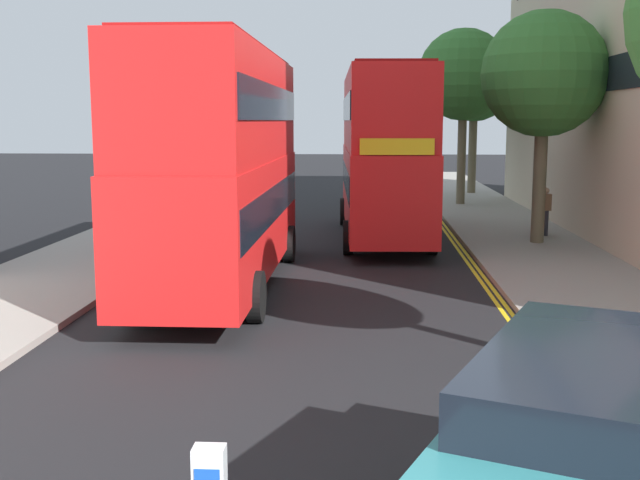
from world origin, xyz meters
TOP-DOWN VIEW (x-y plane):
  - sidewalk_right at (6.50, 16.00)m, footprint 4.00×80.00m
  - sidewalk_left at (-6.50, 16.00)m, footprint 4.00×80.00m
  - kerb_line_outer at (4.40, 14.00)m, footprint 0.10×56.00m
  - kerb_line_inner at (4.24, 14.00)m, footprint 0.10×56.00m
  - double_decker_bus_away at (-2.08, 15.17)m, footprint 2.80×10.81m
  - double_decker_bus_oncoming at (1.93, 23.20)m, footprint 3.15×10.90m
  - pedestrian_far at (7.40, 23.17)m, footprint 0.34×0.22m
  - street_tree_near at (7.05, 38.91)m, footprint 4.15×4.15m
  - street_tree_mid at (5.78, 33.18)m, footprint 4.16×4.16m
  - street_tree_far at (6.82, 21.67)m, footprint 3.89×3.89m

SIDE VIEW (x-z plane):
  - kerb_line_outer at x=4.40m, z-range 0.00..0.01m
  - kerb_line_inner at x=4.24m, z-range 0.00..0.01m
  - sidewalk_right at x=6.50m, z-range 0.00..0.14m
  - sidewalk_left at x=-6.50m, z-range 0.00..0.14m
  - pedestrian_far at x=7.40m, z-range 0.18..1.80m
  - double_decker_bus_away at x=-2.08m, z-range 0.21..5.85m
  - double_decker_bus_oncoming at x=1.93m, z-range 0.21..5.85m
  - street_tree_far at x=6.82m, z-range 1.76..8.99m
  - street_tree_near at x=7.05m, z-range 1.99..9.93m
  - street_tree_mid at x=5.78m, z-range 2.02..10.01m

